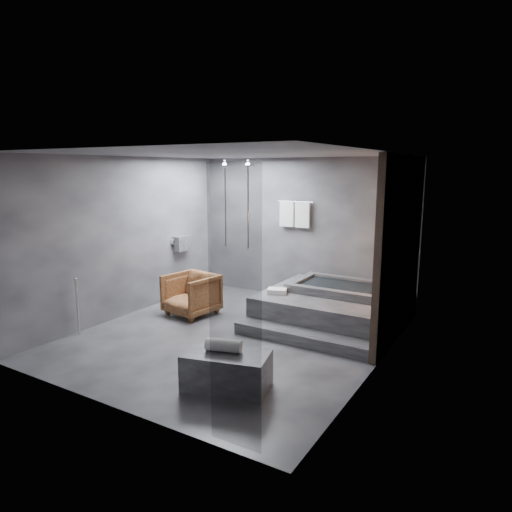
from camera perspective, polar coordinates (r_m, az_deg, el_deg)
The scene contains 7 objects.
room at distance 6.87m, azimuth 0.95°, elevation 3.69°, with size 5.00×5.04×2.82m.
tub_deck at distance 7.98m, azimuth 9.40°, elevation -6.32°, with size 2.20×2.00×0.50m, color #323234.
tub_step at distance 7.00m, azimuth 5.74°, elevation -10.10°, with size 2.20×0.36×0.18m, color #323234.
concrete_bench at distance 5.61m, azimuth -3.68°, elevation -14.12°, with size 1.00×0.55×0.45m, color #2C2C2F.
driftwood_chair at distance 8.28m, azimuth -8.10°, elevation -4.77°, with size 0.80×0.82×0.75m, color #442411.
rolled_towel at distance 5.53m, azimuth -4.08°, elevation -11.08°, with size 0.15×0.15×0.43m, color white.
deck_towel at distance 7.78m, azimuth 2.66°, elevation -4.40°, with size 0.32×0.23×0.08m, color white.
Camera 1 is at (3.79, -5.67, 2.60)m, focal length 32.00 mm.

